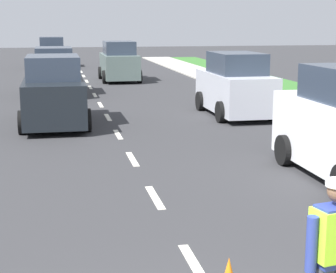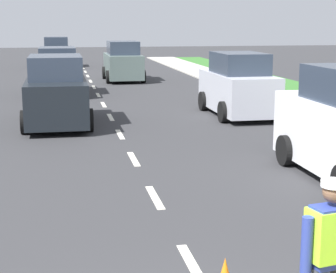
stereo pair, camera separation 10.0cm
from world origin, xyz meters
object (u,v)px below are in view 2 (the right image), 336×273
at_px(car_oncoming_second, 58,73).
at_px(car_oncoming_third, 56,53).
at_px(car_oncoming_lead, 56,93).
at_px(car_outgoing_far, 123,62).
at_px(car_parked_far, 238,86).
at_px(road_worker, 332,254).

relative_size(car_oncoming_second, car_oncoming_third, 1.07).
distance_m(car_oncoming_lead, car_outgoing_far, 13.38).
xyz_separation_m(car_outgoing_far, car_oncoming_third, (-3.54, 10.40, -0.01)).
xyz_separation_m(car_oncoming_second, car_parked_far, (5.97, -7.06, 0.04)).
bearing_deg(car_oncoming_third, road_worker, -85.75).
bearing_deg(car_outgoing_far, road_worker, -91.87).
relative_size(car_oncoming_lead, car_oncoming_third, 1.07).
distance_m(car_oncoming_second, car_parked_far, 9.25).
height_order(car_oncoming_second, car_parked_far, car_parked_far).
height_order(car_outgoing_far, car_oncoming_third, car_outgoing_far).
bearing_deg(car_outgoing_far, car_parked_far, -78.39).
distance_m(road_worker, car_oncoming_lead, 13.24).
height_order(car_oncoming_lead, car_parked_far, car_parked_far).
distance_m(car_outgoing_far, car_oncoming_third, 10.98).
bearing_deg(car_oncoming_second, road_worker, -82.83).
relative_size(car_oncoming_lead, car_outgoing_far, 1.07).
bearing_deg(car_outgoing_far, car_oncoming_lead, -105.12).
bearing_deg(car_parked_far, car_outgoing_far, 101.61).
xyz_separation_m(road_worker, car_oncoming_second, (-2.60, 20.65, 0.02)).
xyz_separation_m(road_worker, car_outgoing_far, (0.85, 25.90, 0.06)).
height_order(car_oncoming_third, car_parked_far, car_parked_far).
bearing_deg(car_oncoming_second, car_parked_far, -49.77).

